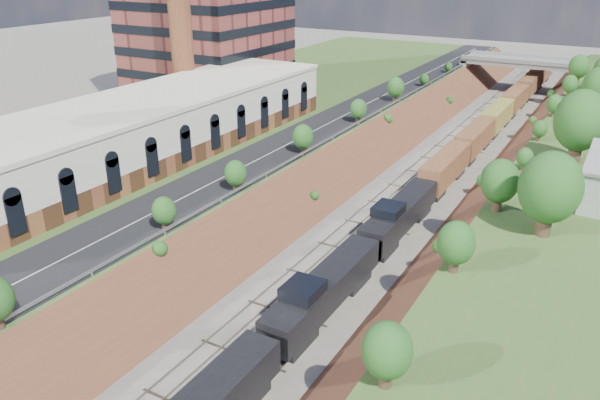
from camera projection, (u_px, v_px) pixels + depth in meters
The scene contains 12 objects.
platform_left at pixel (220, 128), 90.68m from camera, with size 44.00×180.00×5.00m, color #345F27.
embankment_left at pixel (348, 167), 81.59m from camera, with size 7.07×180.00×7.07m, color brown.
embankment_right at pixel (511, 198), 71.53m from camera, with size 7.07×180.00×7.07m, color brown.
rail_left_track at pixel (405, 177), 77.71m from camera, with size 1.58×180.00×0.18m, color gray.
rail_right_track at pixel (443, 185), 75.34m from camera, with size 1.58×180.00×0.18m, color gray.
road at pixel (320, 128), 81.68m from camera, with size 8.00×180.00×0.10m, color black.
guardrail at pixel (346, 129), 79.45m from camera, with size 0.10×171.00×0.70m.
commercial_building at pixel (138, 130), 68.47m from camera, with size 14.30×62.30×7.00m.
overpass at pixel (521, 69), 124.19m from camera, with size 24.50×8.30×7.40m.
tree_right_large at pixel (550, 188), 49.14m from camera, with size 5.25×5.25×7.61m.
tree_left_crest at pixel (129, 229), 47.25m from camera, with size 2.45×2.45×3.55m.
freight_train at pixel (474, 140), 85.59m from camera, with size 2.72×139.39×4.55m.
Camera 1 is at (21.37, -10.08, 27.64)m, focal length 35.00 mm.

